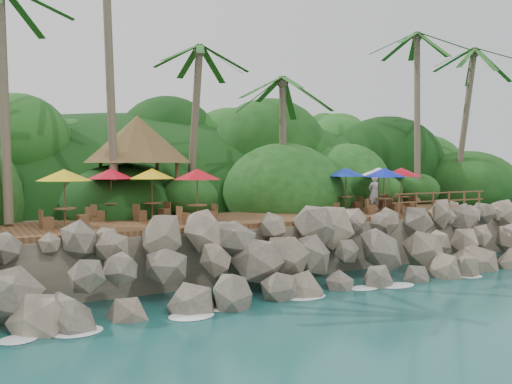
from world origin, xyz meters
TOP-DOWN VIEW (x-y plane):
  - ground at (0.00, 0.00)m, footprint 140.00×140.00m
  - land_base at (0.00, 16.00)m, footprint 32.00×25.20m
  - jungle_hill at (0.00, 23.50)m, footprint 44.80×28.00m
  - seawall at (0.00, 2.00)m, footprint 29.00×4.00m
  - terrace at (0.00, 6.00)m, footprint 26.00×5.00m
  - jungle_foliage at (0.00, 15.00)m, footprint 44.00×16.00m
  - foam_line at (0.00, 0.30)m, footprint 25.20×0.80m
  - palms at (2.37, 8.63)m, footprint 32.13×7.45m
  - palapa at (-4.27, 9.67)m, footprint 4.97×4.97m
  - dining_clusters at (0.97, 6.16)m, footprint 18.04×5.17m
  - railing at (9.02, 3.65)m, footprint 6.10×0.10m
  - waiter at (6.51, 5.64)m, footprint 0.67×0.44m

SIDE VIEW (x-z plane):
  - ground at x=0.00m, z-range 0.00..0.00m
  - jungle_hill at x=0.00m, z-range -7.70..7.70m
  - jungle_foliage at x=0.00m, z-range -6.00..6.00m
  - foam_line at x=0.00m, z-range 0.00..0.06m
  - land_base at x=0.00m, z-range 0.00..2.10m
  - seawall at x=0.00m, z-range 0.00..2.30m
  - terrace at x=0.00m, z-range 2.10..2.30m
  - railing at x=9.02m, z-range 2.41..3.41m
  - waiter at x=6.51m, z-range 2.30..4.12m
  - dining_clusters at x=0.97m, z-range 3.01..5.17m
  - palapa at x=-4.27m, z-range 3.49..8.09m
  - palms at x=2.37m, z-range 4.66..18.70m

